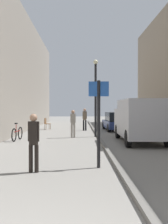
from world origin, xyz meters
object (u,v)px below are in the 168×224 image
object	(u,v)px
pedestrian_far_crossing	(85,118)
parked_car	(116,121)
delivery_van	(140,119)
pedestrian_main_foreground	(73,122)
street_sign_post	(99,116)
cafe_chair_near_window	(47,123)
pedestrian_mid_block	(34,139)
bicycle_leaning	(17,134)
lamp_post	(96,93)

from	to	relation	value
pedestrian_far_crossing	parked_car	size ratio (longest dim) A/B	0.41
delivery_van	pedestrian_main_foreground	bearing A→B (deg)	149.58
pedestrian_far_crossing	pedestrian_main_foreground	bearing A→B (deg)	-84.28
street_sign_post	cafe_chair_near_window	bearing A→B (deg)	-72.98
pedestrian_mid_block	parked_car	xyz separation A→B (m)	(4.19, 13.30, -0.22)
pedestrian_mid_block	bicycle_leaning	distance (m)	7.34
pedestrian_main_foreground	street_sign_post	bearing A→B (deg)	79.04
pedestrian_far_crossing	street_sign_post	size ratio (longest dim) A/B	0.67
bicycle_leaning	delivery_van	bearing A→B (deg)	-2.55
parked_car	cafe_chair_near_window	world-z (taller)	parked_car
parked_car	lamp_post	bearing A→B (deg)	-115.32
street_sign_post	pedestrian_mid_block	bearing A→B (deg)	19.06
pedestrian_main_foreground	cafe_chair_near_window	xyz separation A→B (m)	(-2.37, 6.02, -0.41)
pedestrian_far_crossing	parked_car	xyz separation A→B (m)	(2.54, 0.15, -0.29)
pedestrian_mid_block	delivery_van	size ratio (longest dim) A/B	0.32
bicycle_leaning	parked_car	bearing A→B (deg)	49.42
bicycle_leaning	lamp_post	bearing A→B (deg)	26.36
delivery_van	bicycle_leaning	bearing A→B (deg)	173.59
parked_car	street_sign_post	distance (m)	13.03
lamp_post	delivery_van	bearing A→B (deg)	-50.20
pedestrian_mid_block	cafe_chair_near_window	bearing A→B (deg)	101.20
pedestrian_far_crossing	delivery_van	xyz separation A→B (m)	(2.74, -6.98, 0.19)
pedestrian_main_foreground	lamp_post	bearing A→B (deg)	179.75
pedestrian_mid_block	lamp_post	xyz separation A→B (m)	(2.25, 8.75, 1.79)
cafe_chair_near_window	bicycle_leaning	bearing A→B (deg)	4.56
pedestrian_far_crossing	pedestrian_mid_block	bearing A→B (deg)	-82.21
pedestrian_far_crossing	bicycle_leaning	xyz separation A→B (m)	(-3.81, -6.16, -0.63)
lamp_post	bicycle_leaning	bearing A→B (deg)	-158.23
pedestrian_mid_block	street_sign_post	world-z (taller)	street_sign_post
parked_car	cafe_chair_near_window	distance (m)	5.78
pedestrian_main_foreground	lamp_post	distance (m)	2.28
pedestrian_mid_block	cafe_chair_near_window	size ratio (longest dim) A/B	1.73
pedestrian_far_crossing	delivery_van	size ratio (longest dim) A/B	0.34
pedestrian_main_foreground	parked_car	distance (m)	6.00
street_sign_post	bicycle_leaning	xyz separation A→B (m)	(-3.99, 6.48, -1.16)
delivery_van	parked_car	distance (m)	7.15
cafe_chair_near_window	lamp_post	bearing A→B (deg)	43.56
parked_car	bicycle_leaning	bearing A→B (deg)	-137.36
pedestrian_main_foreground	cafe_chair_near_window	size ratio (longest dim) A/B	1.76
pedestrian_main_foreground	parked_car	bearing A→B (deg)	-141.73
street_sign_post	bicycle_leaning	world-z (taller)	street_sign_post
pedestrian_mid_block	parked_car	distance (m)	13.95
street_sign_post	cafe_chair_near_window	size ratio (longest dim) A/B	2.77
delivery_van	cafe_chair_near_window	xyz separation A→B (m)	(-5.90, 8.16, -0.65)
pedestrian_far_crossing	bicycle_leaning	size ratio (longest dim) A/B	0.99
pedestrian_far_crossing	street_sign_post	bearing A→B (deg)	-74.20
delivery_van	lamp_post	distance (m)	3.69
delivery_van	lamp_post	bearing A→B (deg)	130.54
lamp_post	pedestrian_far_crossing	bearing A→B (deg)	97.67
delivery_van	bicycle_leaning	size ratio (longest dim) A/B	2.87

